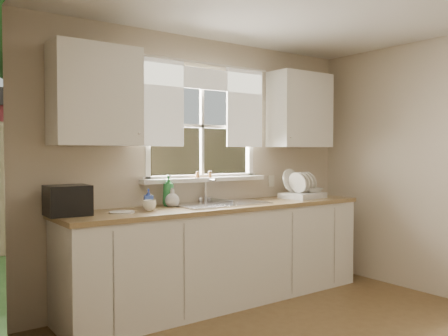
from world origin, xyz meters
TOP-DOWN VIEW (x-y plane):
  - room_walls at (0.00, -0.07)m, footprint 3.62×4.02m
  - window at (0.00, 2.00)m, footprint 1.38×0.16m
  - curtains at (0.00, 1.95)m, footprint 1.50×0.03m
  - base_cabinets at (0.00, 1.68)m, footprint 3.00×0.62m
  - countertop at (0.00, 1.68)m, footprint 3.04×0.65m
  - upper_cabinet_left at (-1.15, 1.82)m, footprint 0.70×0.33m
  - upper_cabinet_right at (1.15, 1.82)m, footprint 0.70×0.33m
  - wall_outlet at (0.88, 1.99)m, footprint 0.08×0.01m
  - sill_jars at (-0.03, 1.94)m, footprint 0.18×0.04m
  - backyard at (0.58, 8.42)m, footprint 20.00×10.00m
  - sink at (0.00, 1.71)m, footprint 0.88×0.52m
  - dish_rack at (1.04, 1.68)m, footprint 0.47×0.38m
  - bowl at (1.16, 1.63)m, footprint 0.26×0.26m
  - soap_bottle_a at (-0.46, 1.87)m, footprint 0.11×0.11m
  - soap_bottle_b at (-0.70, 1.79)m, footprint 0.10×0.10m
  - soap_bottle_c at (-0.46, 1.80)m, footprint 0.14×0.14m
  - saucer at (-1.00, 1.67)m, footprint 0.20×0.20m
  - cup at (-0.76, 1.66)m, footprint 0.11×0.11m
  - black_appliance at (-1.40, 1.77)m, footprint 0.33×0.29m

SIDE VIEW (x-z plane):
  - base_cabinets at x=0.00m, z-range 0.00..0.87m
  - sink at x=0.00m, z-range 0.64..1.04m
  - countertop at x=0.00m, z-range 0.87..0.91m
  - saucer at x=-1.00m, z-range 0.91..0.92m
  - cup at x=-0.76m, z-range 0.91..1.00m
  - dish_rack at x=1.04m, z-range 0.83..1.14m
  - bowl at x=1.16m, z-range 0.97..1.02m
  - soap_bottle_c at x=-0.46m, z-range 0.91..1.08m
  - soap_bottle_b at x=-0.70m, z-range 0.91..1.08m
  - black_appliance at x=-1.40m, z-range 0.91..1.14m
  - soap_bottle_a at x=-0.46m, z-range 0.91..1.19m
  - wall_outlet at x=0.88m, z-range 1.02..1.14m
  - sill_jars at x=-0.03m, z-range 1.15..1.21m
  - room_walls at x=0.00m, z-range -0.01..2.49m
  - window at x=0.00m, z-range 0.95..2.02m
  - upper_cabinet_left at x=-1.15m, z-range 1.45..2.25m
  - upper_cabinet_right at x=1.15m, z-range 1.45..2.25m
  - curtains at x=0.00m, z-range 1.53..2.34m
  - backyard at x=0.58m, z-range 0.40..6.53m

